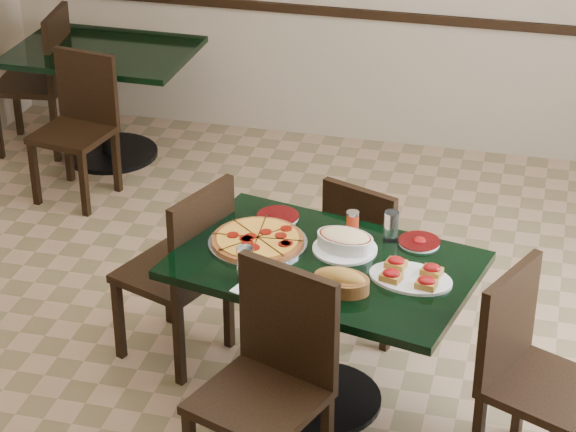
% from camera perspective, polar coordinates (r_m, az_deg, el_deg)
% --- Properties ---
extents(floor, '(5.50, 5.50, 0.00)m').
position_cam_1_polar(floor, '(5.45, -1.57, -7.73)').
color(floor, '#937255').
rests_on(floor, ground).
extents(room_shell, '(5.50, 5.50, 5.50)m').
position_cam_1_polar(room_shell, '(6.30, 11.76, 8.85)').
color(room_shell, silver).
rests_on(room_shell, floor).
extents(main_table, '(1.41, 1.07, 0.75)m').
position_cam_1_polar(main_table, '(4.92, 1.85, -4.14)').
color(main_table, black).
rests_on(main_table, floor).
extents(back_table, '(1.15, 0.85, 0.75)m').
position_cam_1_polar(back_table, '(7.42, -9.26, 6.74)').
color(back_table, black).
rests_on(back_table, floor).
extents(chair_far, '(0.51, 0.51, 0.84)m').
position_cam_1_polar(chair_far, '(5.49, 4.12, -1.72)').
color(chair_far, black).
rests_on(chair_far, floor).
extents(chair_near, '(0.59, 0.59, 0.98)m').
position_cam_1_polar(chair_near, '(4.49, -0.82, -7.94)').
color(chair_near, black).
rests_on(chair_near, floor).
extents(chair_right, '(0.57, 0.57, 0.92)m').
position_cam_1_polar(chair_right, '(4.69, 12.09, -7.42)').
color(chair_right, black).
rests_on(chair_right, floor).
extents(chair_left, '(0.56, 0.56, 0.93)m').
position_cam_1_polar(chair_left, '(5.26, -5.24, -2.46)').
color(chair_left, black).
rests_on(chair_left, floor).
extents(back_chair_near, '(0.49, 0.49, 0.89)m').
position_cam_1_polar(back_chair_near, '(6.96, -10.55, 4.90)').
color(back_chair_near, black).
rests_on(back_chair_near, floor).
extents(back_chair_left, '(0.50, 0.50, 0.96)m').
position_cam_1_polar(back_chair_left, '(7.61, -12.30, 7.12)').
color(back_chair_left, black).
rests_on(back_chair_left, floor).
extents(pepperoni_pizza, '(0.44, 0.44, 0.04)m').
position_cam_1_polar(pepperoni_pizza, '(4.95, -1.55, -1.24)').
color(pepperoni_pizza, silver).
rests_on(pepperoni_pizza, main_table).
extents(lasagna_casserole, '(0.29, 0.28, 0.09)m').
position_cam_1_polar(lasagna_casserole, '(4.89, 2.92, -1.27)').
color(lasagna_casserole, silver).
rests_on(lasagna_casserole, main_table).
extents(bread_basket, '(0.26, 0.20, 0.10)m').
position_cam_1_polar(bread_basket, '(4.61, 2.74, -3.33)').
color(bread_basket, brown).
rests_on(bread_basket, main_table).
extents(bruschetta_platter, '(0.40, 0.31, 0.05)m').
position_cam_1_polar(bruschetta_platter, '(4.71, 6.26, -3.00)').
color(bruschetta_platter, silver).
rests_on(bruschetta_platter, main_table).
extents(side_plate_near, '(0.17, 0.17, 0.02)m').
position_cam_1_polar(side_plate_near, '(4.65, -0.58, -3.49)').
color(side_plate_near, silver).
rests_on(side_plate_near, main_table).
extents(side_plate_far_r, '(0.19, 0.19, 0.03)m').
position_cam_1_polar(side_plate_far_r, '(4.99, 6.69, -1.31)').
color(side_plate_far_r, silver).
rests_on(side_plate_far_r, main_table).
extents(side_plate_far_l, '(0.20, 0.20, 0.02)m').
position_cam_1_polar(side_plate_far_l, '(5.16, -0.52, -0.02)').
color(side_plate_far_l, silver).
rests_on(side_plate_far_l, main_table).
extents(napkin_setting, '(0.20, 0.20, 0.01)m').
position_cam_1_polar(napkin_setting, '(4.64, -1.64, -3.68)').
color(napkin_setting, white).
rests_on(napkin_setting, main_table).
extents(water_glass_a, '(0.07, 0.07, 0.14)m').
position_cam_1_polar(water_glass_a, '(4.97, 5.26, -0.52)').
color(water_glass_a, white).
rests_on(water_glass_a, main_table).
extents(water_glass_b, '(0.07, 0.07, 0.15)m').
position_cam_1_polar(water_glass_b, '(4.67, -2.20, -2.42)').
color(water_glass_b, white).
rests_on(water_glass_b, main_table).
extents(pepper_shaker, '(0.06, 0.06, 0.10)m').
position_cam_1_polar(pepper_shaker, '(5.04, 3.30, -0.28)').
color(pepper_shaker, '#AE2912').
rests_on(pepper_shaker, main_table).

